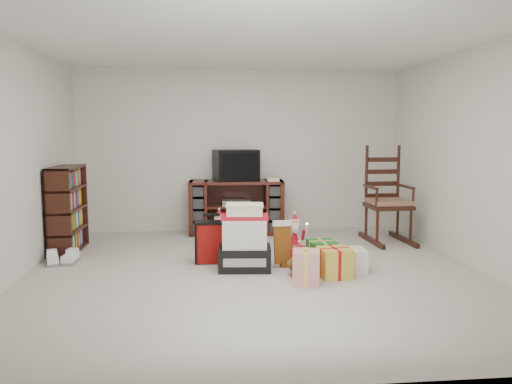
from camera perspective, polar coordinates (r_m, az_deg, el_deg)
room at (r=5.35m, az=-0.04°, el=3.72°), size 5.01×5.01×2.51m
tv_stand at (r=7.62m, az=-2.25°, el=-1.73°), size 1.44×0.57×0.81m
bookshelf at (r=6.89m, az=-20.73°, el=-2.02°), size 0.30×0.91×1.11m
rocking_chair at (r=7.31m, az=14.69°, el=-1.72°), size 0.60×0.95×1.41m
gift_pile at (r=5.63m, az=-1.30°, el=-5.69°), size 0.61×0.47×0.73m
red_suitcase at (r=5.96m, az=-5.05°, el=-5.69°), size 0.38×0.21×0.58m
stocking at (r=5.77m, az=3.04°, el=-5.89°), size 0.26×0.13×0.54m
teddy_bear at (r=5.49m, az=4.92°, el=-7.92°), size 0.22×0.19×0.33m
santa_figurine at (r=6.21m, az=4.41°, el=-5.52°), size 0.27×0.26×0.56m
mrs_claus_figurine at (r=6.62m, az=-4.21°, el=-4.81°), size 0.26×0.25×0.54m
sneaker_pair at (r=6.36m, az=-21.34°, el=-7.14°), size 0.40×0.34×0.11m
gift_cluster at (r=5.55m, az=7.82°, el=-7.80°), size 0.84×0.95×0.29m
crt_television at (r=7.58m, az=-2.32°, el=3.08°), size 0.71×0.57×0.47m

